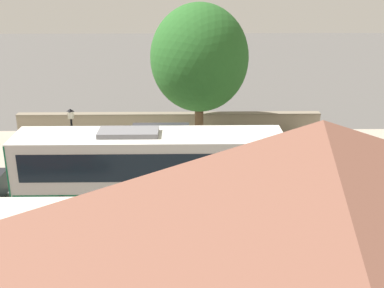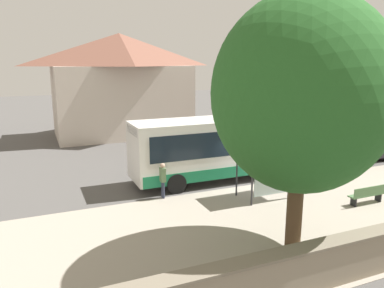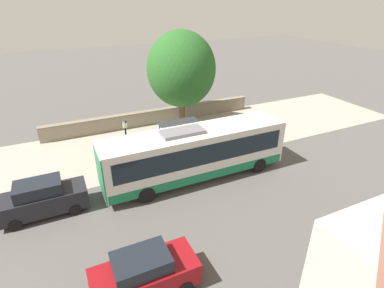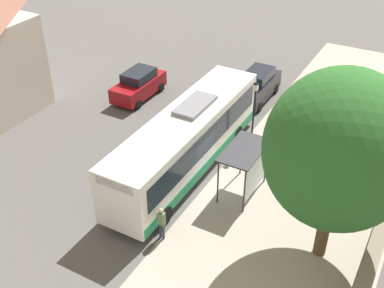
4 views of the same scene
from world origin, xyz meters
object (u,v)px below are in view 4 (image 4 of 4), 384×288
shade_tree (340,151)px  bus_shelter (247,158)px  pedestrian (161,221)px  parked_car_behind_bus (257,86)px  bench (314,162)px  street_lamp_near (254,108)px  bus (187,140)px  parked_car_far_lane (139,85)px

shade_tree → bus_shelter: bearing=-25.7°
pedestrian → parked_car_behind_bus: 14.33m
bench → street_lamp_near: (3.90, -0.70, 1.90)m
bus → pedestrian: bearing=107.5°
pedestrian → parked_car_behind_bus: bearing=-84.3°
bus → bench: bearing=-151.8°
bus_shelter → parked_car_behind_bus: size_ratio=0.66×
bus_shelter → parked_car_behind_bus: (3.34, -9.53, -1.15)m
pedestrian → street_lamp_near: bearing=-93.0°
pedestrian → shade_tree: bearing=-158.2°
bus → shade_tree: size_ratio=1.42×
bench → parked_car_far_lane: (12.87, -2.36, 0.44)m
pedestrian → shade_tree: size_ratio=0.20×
parked_car_far_lane → bus_shelter: bearing=150.3°
shade_tree → parked_car_behind_bus: shade_tree is taller
bus → bench: bus is taller
pedestrian → bench: 9.39m
bus_shelter → pedestrian: (1.93, 4.72, -1.12)m
bus → parked_car_behind_bus: size_ratio=2.67×
street_lamp_near → parked_car_far_lane: (8.97, -1.67, -1.46)m
bus_shelter → bench: bearing=-124.5°
shade_tree → parked_car_behind_bus: (7.83, -11.69, -4.37)m
bus → parked_car_behind_bus: bus is taller
bus_shelter → parked_car_far_lane: 12.05m
shade_tree → parked_car_far_lane: (14.90, -8.09, -4.44)m
pedestrian → street_lamp_near: street_lamp_near is taller
parked_car_far_lane → bench: bearing=169.6°
shade_tree → parked_car_far_lane: size_ratio=2.01×
bench → parked_car_far_lane: size_ratio=0.45×
bus_shelter → pedestrian: bus_shelter is taller
street_lamp_near → parked_car_behind_bus: street_lamp_near is taller
street_lamp_near → parked_car_far_lane: bearing=-10.5°
bus_shelter → bench: size_ratio=1.58×
shade_tree → bench: bearing=-70.4°
street_lamp_near → shade_tree: 9.24m
shade_tree → parked_car_far_lane: 17.53m
pedestrian → parked_car_far_lane: size_ratio=0.40×
bus_shelter → parked_car_far_lane: bus_shelter is taller
street_lamp_near → parked_car_far_lane: street_lamp_near is taller
bus_shelter → parked_car_behind_bus: bus_shelter is taller
bench → street_lamp_near: size_ratio=0.47×
pedestrian → parked_car_far_lane: (8.49, -10.66, -0.09)m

